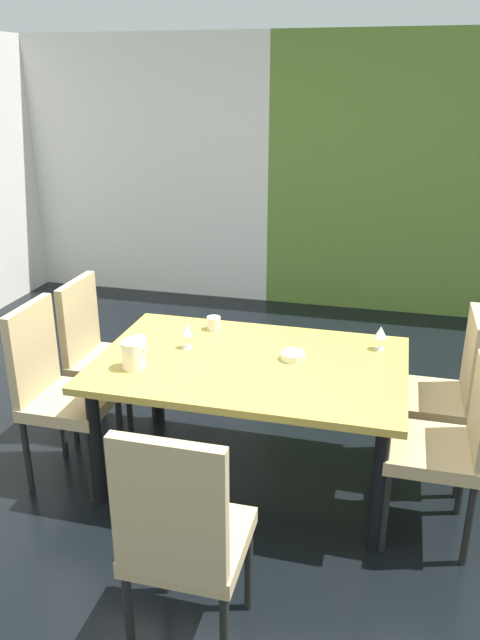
# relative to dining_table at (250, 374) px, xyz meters

# --- Properties ---
(ground_plane) EXTENTS (5.90, 6.27, 0.02)m
(ground_plane) POSITION_rel_dining_table_xyz_m (-0.21, -0.05, -0.66)
(ground_plane) COLOR black
(back_panel_interior) EXTENTS (2.62, 0.10, 2.56)m
(back_panel_interior) POSITION_rel_dining_table_xyz_m (-1.85, 3.03, 0.63)
(back_panel_interior) COLOR silver
(back_panel_interior) RESTS_ON ground_plane
(garden_window_panel) EXTENTS (3.28, 0.10, 2.56)m
(garden_window_panel) POSITION_rel_dining_table_xyz_m (1.10, 3.03, 0.63)
(garden_window_panel) COLOR #5B7B31
(garden_window_panel) RESTS_ON ground_plane
(dining_table) EXTENTS (1.66, 1.08, 0.73)m
(dining_table) POSITION_rel_dining_table_xyz_m (0.00, 0.00, 0.00)
(dining_table) COLOR gold
(dining_table) RESTS_ON ground_plane
(chair_left_near) EXTENTS (0.44, 0.44, 1.03)m
(chair_left_near) POSITION_rel_dining_table_xyz_m (-1.05, -0.26, -0.07)
(chair_left_near) COLOR tan
(chair_left_near) RESTS_ON ground_plane
(chair_head_near) EXTENTS (0.44, 0.44, 1.05)m
(chair_head_near) POSITION_rel_dining_table_xyz_m (0.03, -1.24, -0.07)
(chair_head_near) COLOR tan
(chair_head_near) RESTS_ON ground_plane
(chair_right_near) EXTENTS (0.44, 0.44, 0.95)m
(chair_right_near) POSITION_rel_dining_table_xyz_m (1.04, -0.26, -0.10)
(chair_right_near) COLOR tan
(chair_right_near) RESTS_ON ground_plane
(chair_left_far) EXTENTS (0.44, 0.44, 1.01)m
(chair_left_far) POSITION_rel_dining_table_xyz_m (-1.04, 0.26, -0.08)
(chair_left_far) COLOR tan
(chair_left_far) RESTS_ON ground_plane
(chair_right_far) EXTENTS (0.44, 0.44, 1.00)m
(chair_right_far) POSITION_rel_dining_table_xyz_m (1.04, 0.26, -0.09)
(chair_right_far) COLOR tan
(chair_right_far) RESTS_ON ground_plane
(wine_glass_rear) EXTENTS (0.07, 0.07, 0.14)m
(wine_glass_rear) POSITION_rel_dining_table_xyz_m (0.67, 0.33, 0.18)
(wine_glass_rear) COLOR silver
(wine_glass_rear) RESTS_ON dining_table
(wine_glass_corner) EXTENTS (0.06, 0.06, 0.15)m
(wine_glass_corner) POSITION_rel_dining_table_xyz_m (-0.39, 0.08, 0.19)
(wine_glass_corner) COLOR silver
(wine_glass_corner) RESTS_ON dining_table
(serving_bowl_west) EXTENTS (0.13, 0.13, 0.04)m
(serving_bowl_west) POSITION_rel_dining_table_xyz_m (0.22, 0.08, 0.10)
(serving_bowl_west) COLOR silver
(serving_bowl_west) RESTS_ON dining_table
(cup_north) EXTENTS (0.08, 0.08, 0.08)m
(cup_north) POSITION_rel_dining_table_xyz_m (-0.32, 0.39, 0.12)
(cup_north) COLOR beige
(cup_north) RESTS_ON dining_table
(cup_center) EXTENTS (0.08, 0.08, 0.08)m
(cup_center) POSITION_rel_dining_table_xyz_m (-0.64, -0.01, 0.12)
(cup_center) COLOR white
(cup_center) RESTS_ON dining_table
(pitcher_right) EXTENTS (0.14, 0.13, 0.15)m
(pitcher_right) POSITION_rel_dining_table_xyz_m (-0.58, -0.24, 0.15)
(pitcher_right) COLOR #F5E4C6
(pitcher_right) RESTS_ON dining_table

